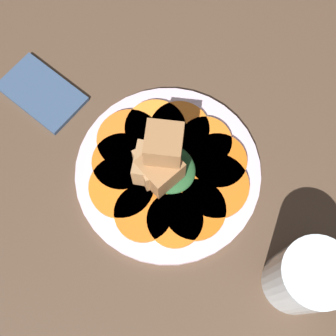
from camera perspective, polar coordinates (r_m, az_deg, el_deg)
The scene contains 17 objects.
table_slab at distance 67.26cm, azimuth 0.00°, elevation -0.86°, with size 120.00×120.00×2.00cm, color #4C3828.
plate at distance 65.82cm, azimuth 0.00°, elevation -0.45°, with size 26.09×26.09×1.05cm.
carrot_slice_0 at distance 65.69cm, azimuth 6.12°, elevation 0.89°, with size 8.07×8.07×0.81cm, color #D56013.
carrot_slice_1 at distance 66.57cm, azimuth 4.58°, elevation 3.23°, with size 7.51×7.51×0.81cm, color orange.
carrot_slice_2 at distance 67.13cm, azimuth 1.41°, elevation 4.76°, with size 8.62×8.62×0.81cm, color orange.
carrot_slice_3 at distance 67.20cm, azimuth -1.56°, elevation 4.89°, with size 8.78×8.78×0.81cm, color orange.
carrot_slice_4 at distance 66.72cm, azimuth -4.71°, elevation 3.52°, with size 9.20×9.20×0.81cm, color orange.
carrot_slice_5 at distance 65.59cm, azimuth -5.65°, elevation 0.78°, with size 8.38×8.38×0.81cm, color orange.
carrot_slice_6 at distance 64.44cm, azimuth -5.68°, elevation -2.26°, with size 9.02×9.02×0.81cm, color orange.
carrot_slice_7 at distance 63.24cm, azimuth -3.01°, elevation -5.50°, with size 7.96×7.96×0.81cm, color orange.
carrot_slice_8 at distance 62.94cm, azimuth 0.86°, elevation -6.34°, with size 7.63×7.63×0.81cm, color orange.
carrot_slice_9 at distance 63.37cm, azimuth 3.27°, elevation -5.08°, with size 8.50×8.50×0.81cm, color #D45F12.
carrot_slice_10 at distance 64.49cm, azimuth 5.77°, elevation -2.15°, with size 9.34×9.34×0.81cm, color orange.
center_pile at distance 60.96cm, azimuth -0.93°, elevation 0.73°, with size 8.26×8.53×10.95cm.
fork at distance 66.08cm, azimuth 3.67°, elevation 1.85°, with size 17.48×5.50×0.40cm.
water_glass at distance 59.76cm, azimuth 16.34°, elevation -12.69°, with size 8.28×8.28×11.47cm.
napkin at distance 73.42cm, azimuth -15.13°, elevation 8.84°, with size 12.40×7.44×0.80cm.
Camera 1 is at (-13.24, 16.33, 64.89)cm, focal length 50.00 mm.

